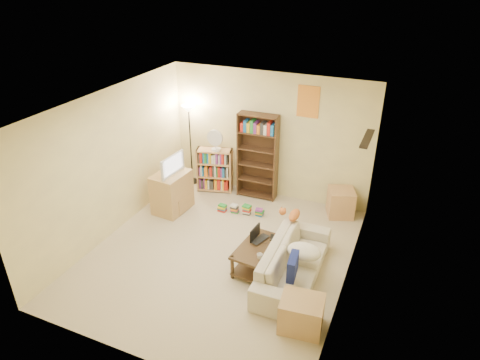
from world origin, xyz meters
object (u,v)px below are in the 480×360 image
object	(u,v)px
tv_stand	(172,192)
end_cabinet	(301,314)
coffee_table	(257,254)
floor_lamp	(189,122)
short_bookshelf	(215,170)
television	(170,164)
tall_bookshelf	(258,155)
mug	(260,256)
sofa	(293,262)
laptop	(262,241)
side_table	(341,203)
tabby_cat	(292,214)
desk_fan	(215,140)

from	to	relation	value
tv_stand	end_cabinet	size ratio (longest dim) A/B	1.41
coffee_table	floor_lamp	bearing A→B (deg)	142.88
coffee_table	floor_lamp	xyz separation A→B (m)	(-2.33, 2.15, 1.11)
short_bookshelf	television	bearing A→B (deg)	-125.58
coffee_table	tall_bookshelf	distance (m)	2.37
tv_stand	tall_bookshelf	size ratio (longest dim) A/B	0.44
short_bookshelf	end_cabinet	distance (m)	3.98
floor_lamp	mug	bearing A→B (deg)	-44.34
sofa	television	world-z (taller)	television
coffee_table	end_cabinet	size ratio (longest dim) A/B	1.74
mug	television	xyz separation A→B (m)	(-2.25, 1.25, 0.52)
laptop	side_table	distance (m)	2.10
tabby_cat	end_cabinet	xyz separation A→B (m)	(0.65, -1.64, -0.40)
tall_bookshelf	desk_fan	xyz separation A→B (m)	(-0.84, -0.15, 0.23)
short_bookshelf	side_table	size ratio (longest dim) A/B	1.74
tabby_cat	mug	bearing A→B (deg)	-100.00
tabby_cat	end_cabinet	world-z (taller)	tabby_cat
floor_lamp	sofa	bearing A→B (deg)	-36.33
sofa	short_bookshelf	distance (m)	3.06
tabby_cat	end_cabinet	distance (m)	1.81
sofa	short_bookshelf	xyz separation A→B (m)	(-2.30, 2.01, 0.18)
mug	end_cabinet	bearing A→B (deg)	-37.66
laptop	mug	distance (m)	0.43
laptop	floor_lamp	bearing A→B (deg)	67.75
tabby_cat	television	xyz separation A→B (m)	(-2.43, 0.25, 0.33)
mug	tall_bookshelf	bearing A→B (deg)	112.10
sofa	side_table	world-z (taller)	sofa
tv_stand	short_bookshelf	distance (m)	1.11
laptop	desk_fan	size ratio (longest dim) A/B	0.86
end_cabinet	tabby_cat	bearing A→B (deg)	111.66
tabby_cat	coffee_table	world-z (taller)	tabby_cat
tabby_cat	television	bearing A→B (deg)	174.09
floor_lamp	tall_bookshelf	bearing A→B (deg)	-1.02
mug	television	bearing A→B (deg)	150.90
coffee_table	mug	bearing A→B (deg)	-57.03
laptop	desk_fan	xyz separation A→B (m)	(-1.70, 1.82, 0.73)
short_bookshelf	desk_fan	world-z (taller)	desk_fan
tall_bookshelf	end_cabinet	distance (m)	3.59
laptop	end_cabinet	bearing A→B (deg)	-120.30
floor_lamp	side_table	world-z (taller)	floor_lamp
laptop	tv_stand	size ratio (longest dim) A/B	0.49
tabby_cat	short_bookshelf	size ratio (longest dim) A/B	0.48
end_cabinet	side_table	bearing A→B (deg)	91.96
sofa	floor_lamp	world-z (taller)	floor_lamp
coffee_table	desk_fan	bearing A→B (deg)	135.72
mug	short_bookshelf	xyz separation A→B (m)	(-1.86, 2.29, 0.01)
tabby_cat	side_table	xyz separation A→B (m)	(0.55, 1.33, -0.37)
end_cabinet	laptop	bearing A→B (deg)	131.69
tabby_cat	side_table	bearing A→B (deg)	67.56
floor_lamp	end_cabinet	bearing A→B (deg)	-42.79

